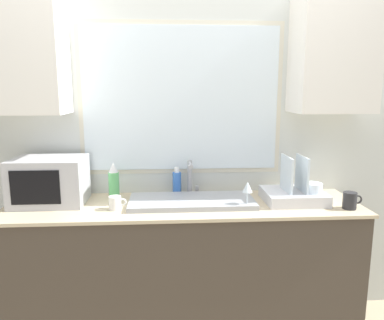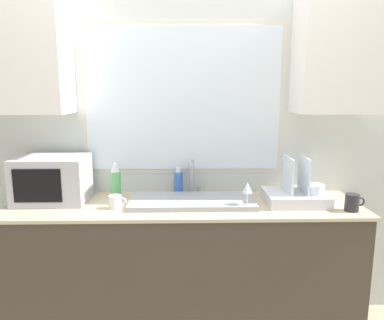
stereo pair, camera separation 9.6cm
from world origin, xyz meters
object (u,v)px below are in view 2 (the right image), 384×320
at_px(dish_rack, 297,194).
at_px(spray_bottle, 115,181).
at_px(soap_bottle, 178,183).
at_px(mug_near_sink, 116,202).
at_px(wine_glass, 247,189).
at_px(faucet, 192,175).
at_px(microwave, 52,179).

height_order(dish_rack, spray_bottle, dish_rack).
height_order(spray_bottle, soap_bottle, spray_bottle).
relative_size(soap_bottle, mug_near_sink, 1.83).
distance_m(mug_near_sink, wine_glass, 0.78).
xyz_separation_m(faucet, spray_bottle, (-0.49, -0.06, -0.02)).
xyz_separation_m(faucet, dish_rack, (0.65, -0.18, -0.08)).
xyz_separation_m(spray_bottle, soap_bottle, (0.40, 0.08, -0.03)).
bearing_deg(spray_bottle, mug_near_sink, -80.34).
xyz_separation_m(faucet, mug_near_sink, (-0.46, -0.27, -0.10)).
xyz_separation_m(dish_rack, wine_glass, (-0.33, -0.12, 0.07)).
distance_m(dish_rack, wine_glass, 0.36).
xyz_separation_m(faucet, microwave, (-0.88, -0.12, 0.00)).
bearing_deg(wine_glass, spray_bottle, 163.27).
distance_m(microwave, wine_glass, 1.21).
height_order(microwave, spray_bottle, microwave).
height_order(faucet, wine_glass, faucet).
relative_size(dish_rack, wine_glass, 2.25).
xyz_separation_m(faucet, soap_bottle, (-0.09, 0.02, -0.05)).
relative_size(spray_bottle, soap_bottle, 1.28).
bearing_deg(soap_bottle, dish_rack, -15.43).
bearing_deg(mug_near_sink, microwave, 160.11).
bearing_deg(microwave, soap_bottle, 9.70).
xyz_separation_m(soap_bottle, wine_glass, (0.41, -0.32, 0.04)).
bearing_deg(dish_rack, microwave, 177.43).
bearing_deg(wine_glass, faucet, 135.90).
distance_m(spray_bottle, mug_near_sink, 0.22).
distance_m(microwave, mug_near_sink, 0.46).
distance_m(microwave, dish_rack, 1.53).
relative_size(dish_rack, mug_near_sink, 3.57).
height_order(faucet, soap_bottle, faucet).
relative_size(faucet, mug_near_sink, 2.27).
height_order(microwave, wine_glass, microwave).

